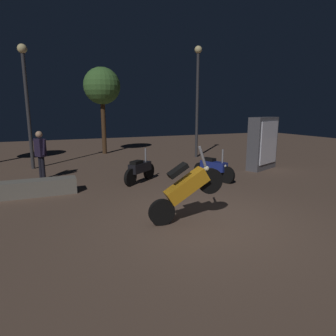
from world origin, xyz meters
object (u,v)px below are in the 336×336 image
motorcycle_black_parked_left (140,169)px  streetlamp_far (197,89)px  person_rider_beside (40,151)px  streetlamp_near (26,91)px  motorcycle_blue_parked_right (213,168)px  motorcycle_orange_foreground (186,188)px  kiosk_billboard (263,143)px

motorcycle_black_parked_left → streetlamp_far: bearing=4.2°
motorcycle_black_parked_left → person_rider_beside: size_ratio=0.81×
person_rider_beside → streetlamp_near: 3.09m
motorcycle_blue_parked_right → motorcycle_orange_foreground: bearing=-61.8°
motorcycle_blue_parked_right → person_rider_beside: 5.93m
motorcycle_orange_foreground → person_rider_beside: (-2.85, 5.41, 0.26)m
person_rider_beside → streetlamp_near: size_ratio=0.35×
motorcycle_black_parked_left → motorcycle_blue_parked_right: same height
motorcycle_black_parked_left → motorcycle_blue_parked_right: bearing=-55.3°
streetlamp_near → person_rider_beside: bearing=-80.7°
motorcycle_blue_parked_right → streetlamp_near: size_ratio=0.33×
person_rider_beside → streetlamp_far: 7.99m
streetlamp_near → streetlamp_far: 7.65m
streetlamp_near → kiosk_billboard: 9.64m
person_rider_beside → streetlamp_near: (-0.37, 2.24, 2.09)m
person_rider_beside → kiosk_billboard: bearing=-42.2°
motorcycle_black_parked_left → streetlamp_far: streetlamp_far is taller
motorcycle_orange_foreground → motorcycle_black_parked_left: size_ratio=1.22×
motorcycle_orange_foreground → motorcycle_black_parked_left: bearing=92.2°
motorcycle_orange_foreground → streetlamp_far: bearing=64.5°
motorcycle_blue_parked_right → kiosk_billboard: kiosk_billboard is taller
motorcycle_blue_parked_right → streetlamp_near: 7.87m
motorcycle_black_parked_left → streetlamp_far: (4.28, 3.96, 2.96)m
motorcycle_black_parked_left → motorcycle_blue_parked_right: size_ratio=0.86×
motorcycle_black_parked_left → kiosk_billboard: (5.28, 0.21, 0.61)m
person_rider_beside → kiosk_billboard: (8.28, -1.49, 0.05)m
motorcycle_black_parked_left → kiosk_billboard: kiosk_billboard is taller
motorcycle_orange_foreground → streetlamp_near: bearing=117.3°
motorcycle_blue_parked_right → person_rider_beside: size_ratio=0.94×
person_rider_beside → streetlamp_far: size_ratio=0.31×
motorcycle_blue_parked_right → streetlamp_near: streetlamp_near is taller
streetlamp_near → kiosk_billboard: bearing=-23.4°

